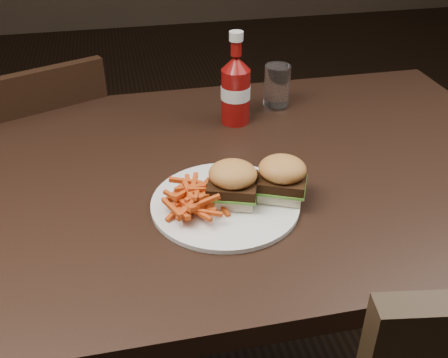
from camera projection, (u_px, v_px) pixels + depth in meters
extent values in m
cube|color=black|center=(245.00, 174.00, 1.05)|extent=(1.20, 0.80, 0.04)
cube|color=black|center=(35.00, 190.00, 1.53)|extent=(0.51, 0.51, 0.04)
cylinder|color=white|center=(225.00, 203.00, 0.92)|extent=(0.26, 0.26, 0.01)
cube|color=beige|center=(233.00, 195.00, 0.91)|extent=(0.09, 0.09, 0.02)
cube|color=#F8E4C6|center=(281.00, 190.00, 0.93)|extent=(0.10, 0.09, 0.02)
cylinder|color=maroon|center=(235.00, 97.00, 1.17)|extent=(0.06, 0.06, 0.13)
cylinder|color=white|center=(277.00, 85.00, 1.24)|extent=(0.06, 0.06, 0.10)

